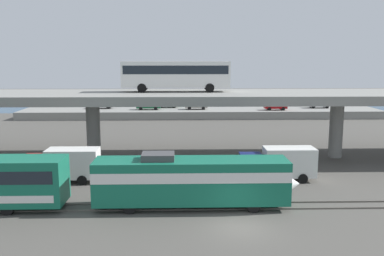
# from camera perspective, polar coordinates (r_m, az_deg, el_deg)

# --- Properties ---
(ground_plane) EXTENTS (260.00, 260.00, 0.00)m
(ground_plane) POSITION_cam_1_polar(r_m,az_deg,el_deg) (29.17, 6.44, -13.10)
(ground_plane) COLOR #4C4944
(rail_strip_near) EXTENTS (110.00, 0.12, 0.12)m
(rail_strip_near) POSITION_cam_1_polar(r_m,az_deg,el_deg) (32.18, 5.62, -10.78)
(rail_strip_near) COLOR #59544C
(rail_strip_near) RESTS_ON ground_plane
(rail_strip_far) EXTENTS (110.00, 0.12, 0.12)m
(rail_strip_far) POSITION_cam_1_polar(r_m,az_deg,el_deg) (33.52, 5.32, -9.94)
(rail_strip_far) COLOR #59544C
(rail_strip_far) RESTS_ON ground_plane
(train_locomotive) EXTENTS (15.40, 3.04, 4.18)m
(train_locomotive) POSITION_cam_1_polar(r_m,az_deg,el_deg) (31.99, 1.20, -6.84)
(train_locomotive) COLOR #14664C
(train_locomotive) RESTS_ON ground_plane
(highway_overpass) EXTENTS (96.00, 10.85, 7.37)m
(highway_overpass) POSITION_cam_1_polar(r_m,az_deg,el_deg) (47.06, 3.23, 3.95)
(highway_overpass) COLOR gray
(highway_overpass) RESTS_ON ground_plane
(transit_bus_on_overpass) EXTENTS (12.00, 2.68, 3.40)m
(transit_bus_on_overpass) POSITION_cam_1_polar(r_m,az_deg,el_deg) (47.91, -2.16, 7.34)
(transit_bus_on_overpass) COLOR silver
(transit_bus_on_overpass) RESTS_ON highway_overpass
(service_truck_west) EXTENTS (6.80, 2.46, 3.04)m
(service_truck_west) POSITION_cam_1_polar(r_m,az_deg,el_deg) (39.87, 11.66, -4.59)
(service_truck_west) COLOR navy
(service_truck_west) RESTS_ON ground_plane
(service_truck_east) EXTENTS (6.80, 2.46, 3.04)m
(service_truck_east) POSITION_cam_1_polar(r_m,az_deg,el_deg) (40.26, -16.88, -4.67)
(service_truck_east) COLOR maroon
(service_truck_east) RESTS_ON ground_plane
(pier_parking_lot) EXTENTS (67.88, 10.98, 1.44)m
(pier_parking_lot) POSITION_cam_1_polar(r_m,az_deg,el_deg) (82.44, 1.19, 2.12)
(pier_parking_lot) COLOR gray
(pier_parking_lot) RESTS_ON ground_plane
(parked_car_0) EXTENTS (4.04, 1.97, 1.50)m
(parked_car_0) POSITION_cam_1_polar(r_m,az_deg,el_deg) (84.14, -3.32, 3.28)
(parked_car_0) COLOR #0C4C26
(parked_car_0) RESTS_ON pier_parking_lot
(parked_car_1) EXTENTS (4.16, 1.88, 1.50)m
(parked_car_1) POSITION_cam_1_polar(r_m,az_deg,el_deg) (81.45, 11.16, 2.92)
(parked_car_1) COLOR maroon
(parked_car_1) RESTS_ON pier_parking_lot
(parked_car_2) EXTENTS (4.30, 1.93, 1.50)m
(parked_car_2) POSITION_cam_1_polar(r_m,az_deg,el_deg) (84.22, -11.96, 3.10)
(parked_car_2) COLOR black
(parked_car_2) RESTS_ON pier_parking_lot
(parked_car_3) EXTENTS (4.51, 1.84, 1.50)m
(parked_car_3) POSITION_cam_1_polar(r_m,az_deg,el_deg) (80.96, -5.89, 3.01)
(parked_car_3) COLOR #0C4C26
(parked_car_3) RESTS_ON pier_parking_lot
(parked_car_4) EXTENTS (4.33, 1.97, 1.50)m
(parked_car_4) POSITION_cam_1_polar(r_m,az_deg,el_deg) (86.97, 16.68, 3.10)
(parked_car_4) COLOR silver
(parked_car_4) RESTS_ON pier_parking_lot
(parked_car_5) EXTENTS (4.25, 1.93, 1.50)m
(parked_car_5) POSITION_cam_1_polar(r_m,az_deg,el_deg) (81.01, 0.60, 3.06)
(parked_car_5) COLOR #9E998C
(parked_car_5) RESTS_ON pier_parking_lot
(harbor_water) EXTENTS (140.00, 36.00, 0.01)m
(harbor_water) POSITION_cam_1_polar(r_m,az_deg,el_deg) (105.35, 0.59, 3.31)
(harbor_water) COLOR navy
(harbor_water) RESTS_ON ground_plane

